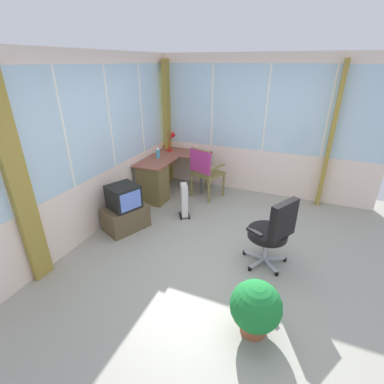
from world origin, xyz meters
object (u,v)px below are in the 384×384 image
at_px(desk, 156,180).
at_px(space_heater, 184,200).
at_px(wooden_armchair, 203,167).
at_px(potted_plant, 256,307).
at_px(tv_remote, 197,154).
at_px(tv_on_stand, 125,210).
at_px(office_chair, 274,229).
at_px(desk_lamp, 173,138).
at_px(spray_bottle, 158,152).

xyz_separation_m(desk, space_heater, (-0.38, -0.75, -0.10)).
bearing_deg(wooden_armchair, potted_plant, -149.94).
distance_m(desk, tv_remote, 0.98).
bearing_deg(tv_on_stand, office_chair, -91.00).
relative_size(desk_lamp, tv_remote, 2.48).
distance_m(desk, space_heater, 0.84).
height_order(desk_lamp, office_chair, desk_lamp).
distance_m(tv_remote, wooden_armchair, 0.47).
bearing_deg(potted_plant, tv_on_stand, 63.68).
bearing_deg(tv_on_stand, desk, 3.22).
relative_size(desk_lamp, office_chair, 0.39).
relative_size(desk_lamp, spray_bottle, 1.72).
distance_m(wooden_armchair, office_chair, 2.13).
relative_size(spray_bottle, office_chair, 0.23).
bearing_deg(office_chair, tv_remote, 43.35).
height_order(office_chair, potted_plant, office_chair).
bearing_deg(wooden_armchair, space_heater, 176.21).
xyz_separation_m(spray_bottle, potted_plant, (-2.47, -2.38, -0.53)).
relative_size(space_heater, potted_plant, 1.04).
relative_size(wooden_armchair, potted_plant, 1.72).
xyz_separation_m(wooden_armchair, tv_on_stand, (-1.48, 0.74, -0.30)).
xyz_separation_m(tv_remote, wooden_armchair, (-0.36, -0.28, -0.12)).
height_order(desk, desk_lamp, desk_lamp).
relative_size(spray_bottle, space_heater, 0.36).
bearing_deg(potted_plant, wooden_armchair, 30.06).
bearing_deg(spray_bottle, tv_remote, -51.93).
bearing_deg(office_chair, potted_plant, -179.54).
xyz_separation_m(office_chair, space_heater, (0.74, 1.54, -0.23)).
relative_size(office_chair, space_heater, 1.60).
bearing_deg(potted_plant, tv_remote, 31.16).
distance_m(wooden_armchair, space_heater, 0.84).
bearing_deg(desk_lamp, spray_bottle, 176.17).
xyz_separation_m(desk, wooden_armchair, (0.40, -0.80, 0.22)).
bearing_deg(office_chair, space_heater, 64.25).
height_order(wooden_armchair, space_heater, wooden_armchair).
bearing_deg(tv_on_stand, tv_remote, -13.93).
xyz_separation_m(wooden_armchair, potted_plant, (-2.59, -1.50, -0.31)).
bearing_deg(spray_bottle, space_heater, -128.52).
xyz_separation_m(tv_on_stand, potted_plant, (-1.11, -2.24, -0.01)).
distance_m(tv_remote, space_heater, 1.24).
bearing_deg(space_heater, wooden_armchair, -3.79).
distance_m(office_chair, potted_plant, 1.09).
bearing_deg(wooden_armchair, spray_bottle, 97.32).
xyz_separation_m(spray_bottle, wooden_armchair, (0.11, -0.88, -0.22)).
height_order(spray_bottle, tv_on_stand, spray_bottle).
distance_m(desk, desk_lamp, 1.03).
bearing_deg(space_heater, spray_bottle, 51.48).
bearing_deg(spray_bottle, tv_on_stand, -173.93).
xyz_separation_m(desk_lamp, tv_remote, (-0.10, -0.56, -0.23)).
distance_m(desk_lamp, office_chair, 3.09).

